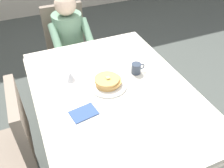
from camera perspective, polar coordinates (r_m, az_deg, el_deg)
The scene contains 13 objects.
ground_plane at distance 2.29m, azimuth 0.50°, elevation -15.61°, with size 14.00×14.00×0.00m, color #474C47.
dining_table_main at distance 1.79m, azimuth 0.62°, elevation -3.72°, with size 1.12×1.52×0.74m.
chair_diner at distance 2.76m, azimuth -10.55°, elevation 9.66°, with size 0.44×0.45×0.93m.
diner_person at distance 2.56m, azimuth -10.01°, elevation 10.76°, with size 0.40×0.43×1.12m.
chair_left_side at distance 1.82m, azimuth -22.88°, elevation -12.75°, with size 0.45×0.44×0.93m.
plate_breakfast at distance 1.77m, azimuth -0.97°, elevation -0.23°, with size 0.28×0.28×0.02m, color white.
breakfast_stack at distance 1.75m, azimuth -1.06°, elevation 0.69°, with size 0.20×0.19×0.06m.
cup_coffee at distance 1.88m, azimuth 5.82°, elevation 3.74°, with size 0.11×0.08×0.08m.
syrup_pitcher at distance 1.83m, azimuth -9.87°, elevation 1.79°, with size 0.08×0.08×0.07m.
fork_left_of_plate at distance 1.71m, azimuth -6.61°, elevation -2.36°, with size 0.18×0.01×0.01m, color silver.
knife_right_of_plate at distance 1.82m, azimuth 4.81°, elevation 0.77°, with size 0.20×0.01×0.01m, color silver.
spoon_near_edge at distance 1.56m, azimuth 2.77°, elevation -7.29°, with size 0.15×0.01×0.01m, color silver.
napkin_folded at distance 1.58m, azimuth -6.74°, elevation -6.86°, with size 0.17×0.12×0.01m, color #334C7F.
Camera 1 is at (-0.53, -1.19, 1.88)m, focal length 38.40 mm.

